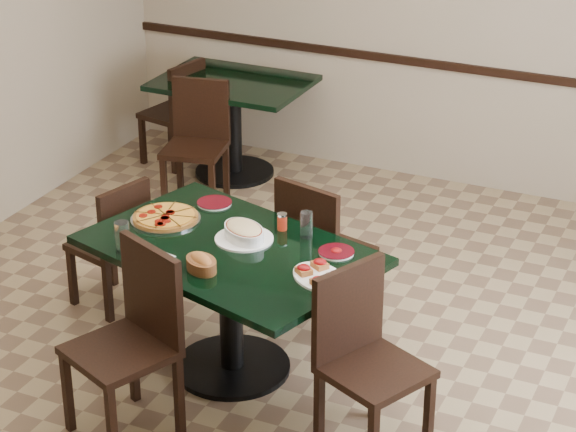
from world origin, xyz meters
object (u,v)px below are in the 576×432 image
at_px(back_table, 233,109).
at_px(bread_basket, 201,263).
at_px(pepperoni_pizza, 166,217).
at_px(main_table, 230,278).
at_px(lasagna_casserole, 244,232).
at_px(chair_far, 318,246).
at_px(back_chair_near, 198,136).
at_px(back_chair_left, 178,108).
at_px(chair_left, 116,239).
at_px(chair_near, 135,331).
at_px(bruschetta_platter, 319,275).
at_px(chair_right, 363,350).

xyz_separation_m(back_table, bread_basket, (1.23, -2.72, 0.26)).
bearing_deg(bread_basket, pepperoni_pizza, 169.53).
distance_m(main_table, lasagna_casserole, 0.25).
xyz_separation_m(chair_far, back_chair_near, (-1.49, 1.28, -0.02)).
relative_size(pepperoni_pizza, lasagna_casserole, 1.15).
relative_size(chair_far, bread_basket, 3.87).
bearing_deg(back_chair_left, main_table, 46.82).
relative_size(back_table, pepperoni_pizza, 2.89).
relative_size(chair_left, back_chair_left, 0.97).
bearing_deg(back_chair_near, back_chair_left, 119.61).
relative_size(chair_left, pepperoni_pizza, 2.11).
xyz_separation_m(main_table, lasagna_casserole, (0.03, 0.11, 0.23)).
bearing_deg(back_chair_left, back_table, 101.98).
bearing_deg(chair_near, bruschetta_platter, 58.25).
bearing_deg(pepperoni_pizza, chair_right, -18.56).
height_order(main_table, chair_right, chair_right).
relative_size(pepperoni_pizza, bread_basket, 1.61).
height_order(chair_far, chair_left, chair_far).
distance_m(main_table, chair_far, 0.67).
bearing_deg(back_table, back_chair_near, -91.00).
distance_m(back_table, pepperoni_pizza, 2.43).
relative_size(chair_far, back_chair_near, 1.04).
height_order(chair_far, bruschetta_platter, chair_far).
bearing_deg(lasagna_casserole, chair_far, 103.19).
bearing_deg(lasagna_casserole, bread_basket, -61.68).
distance_m(chair_right, bruschetta_platter, 0.44).
bearing_deg(bread_basket, chair_near, -84.01).
distance_m(back_table, back_chair_left, 0.48).
bearing_deg(chair_far, chair_left, 28.44).
distance_m(chair_left, back_chair_left, 2.24).
distance_m(main_table, back_table, 2.73).
bearing_deg(chair_far, back_chair_near, -26.45).
relative_size(chair_far, chair_near, 0.95).
bearing_deg(chair_right, chair_left, 95.50).
bearing_deg(back_chair_left, chair_near, 38.01).
relative_size(chair_far, chair_left, 1.14).
relative_size(main_table, back_table, 1.52).
relative_size(main_table, pepperoni_pizza, 4.40).
height_order(back_chair_near, bread_basket, back_chair_near).
bearing_deg(bruschetta_platter, chair_left, -159.78).
relative_size(back_table, bread_basket, 4.66).
height_order(pepperoni_pizza, lasagna_casserole, lasagna_casserole).
height_order(bread_basket, bruschetta_platter, bread_basket).
relative_size(main_table, chair_near, 1.74).
bearing_deg(pepperoni_pizza, main_table, -17.14).
xyz_separation_m(back_chair_near, pepperoni_pizza, (0.78, -1.76, 0.27)).
bearing_deg(bruschetta_platter, chair_right, 6.63).
bearing_deg(main_table, chair_near, -90.00).
relative_size(chair_right, lasagna_casserole, 2.79).
relative_size(chair_near, pepperoni_pizza, 2.53).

